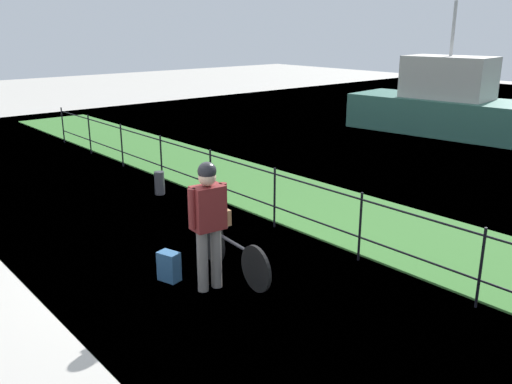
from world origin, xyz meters
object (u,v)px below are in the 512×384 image
bicycle_main (232,253)px  mooring_bollard (160,183)px  terrier_dog (217,204)px  backpack_on_paving (169,266)px  wooden_crate (216,217)px  moored_boat_near (446,106)px  cyclist_person (208,215)px

bicycle_main → mooring_bollard: bearing=163.0°
bicycle_main → terrier_dog: (-0.37, 0.04, 0.59)m
terrier_dog → backpack_on_paving: (-0.04, -0.78, -0.71)m
terrier_dog → mooring_bollard: size_ratio=0.69×
wooden_crate → backpack_on_paving: bearing=-91.4°
mooring_bollard → moored_boat_near: size_ratio=0.08×
bicycle_main → terrier_dog: 0.70m
bicycle_main → wooden_crate: 0.56m
mooring_bollard → moored_boat_near: bearing=89.1°
bicycle_main → mooring_bollard: (-3.85, 1.18, -0.09)m
backpack_on_paving → cyclist_person: bearing=-169.6°
wooden_crate → cyclist_person: (0.52, -0.51, 0.28)m
backpack_on_paving → mooring_bollard: (-3.44, 1.92, 0.03)m
backpack_on_paving → wooden_crate: bearing=-107.8°
terrier_dog → backpack_on_paving: bearing=-93.2°
cyclist_person → backpack_on_paving: size_ratio=4.21×
terrier_dog → backpack_on_paving: terrier_dog is taller
bicycle_main → cyclist_person: cyclist_person is taller
backpack_on_paving → mooring_bollard: mooring_bollard is taller
terrier_dog → moored_boat_near: (-3.32, 11.35, -0.05)m
bicycle_main → moored_boat_near: bearing=108.0°
terrier_dog → moored_boat_near: 11.82m
terrier_dog → backpack_on_paving: 1.06m
mooring_bollard → terrier_dog: bearing=-18.1°
mooring_bollard → moored_boat_near: (0.16, 10.21, 0.63)m
cyclist_person → mooring_bollard: cyclist_person is taller
backpack_on_paving → mooring_bollard: bearing=-45.5°
bicycle_main → terrier_dog: size_ratio=5.28×
wooden_crate → backpack_on_paving: 0.94m
cyclist_person → mooring_bollard: 4.37m
terrier_dog → cyclist_person: size_ratio=0.19×
wooden_crate → cyclist_person: size_ratio=0.21×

